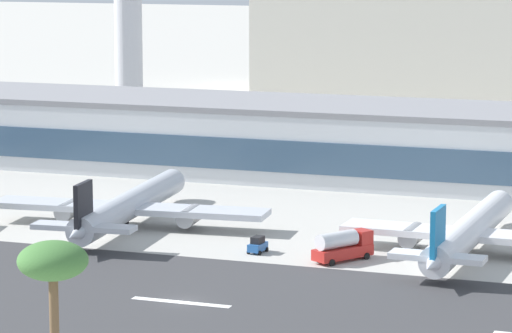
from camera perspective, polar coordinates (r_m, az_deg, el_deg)
name	(u,v)px	position (r m, az deg, el deg)	size (l,w,h in m)	color
ground_plane	(182,302)	(155.06, -3.13, -5.71)	(1400.00, 1400.00, 0.00)	#B2AFA8
runway_strip	(180,303)	(154.56, -3.21, -5.74)	(800.00, 42.33, 0.08)	#38383A
runway_centreline_dash_4	(181,302)	(154.51, -3.18, -5.73)	(12.00, 1.20, 0.01)	white
terminal_building	(379,143)	(233.48, 5.19, 1.01)	(169.30, 27.32, 12.95)	silver
distant_hotel_block	(443,30)	(367.56, 7.87, 5.71)	(99.76, 29.42, 34.71)	beige
airliner_black_tail_gate_1	(127,207)	(194.60, -5.48, -1.72)	(41.27, 45.19, 9.44)	silver
airliner_blue_tail_gate_2	(467,233)	(178.52, 8.89, -2.80)	(33.87, 45.12, 9.41)	silver
service_baggage_tug_0	(258,245)	(178.55, 0.07, -3.33)	(2.16, 3.35, 2.20)	#23569E
service_fuel_truck_1	(343,245)	(174.19, 3.69, -3.34)	(6.74, 8.57, 3.95)	#B2231E
palm_tree_1	(53,268)	(109.06, -8.55, -4.27)	(5.70, 5.70, 16.99)	brown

